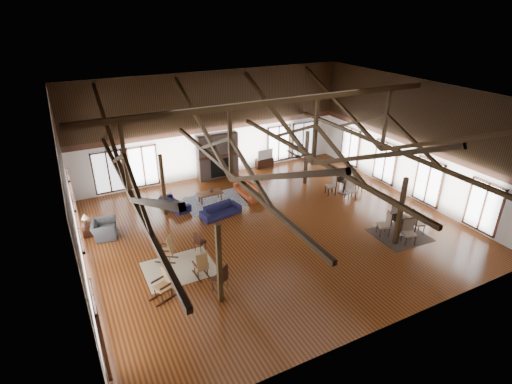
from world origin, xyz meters
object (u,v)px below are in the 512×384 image
sofa_navy_left (175,203)px  cafe_table_far (344,183)px  sofa_orange (249,190)px  armchair (104,229)px  sofa_navy_front (221,210)px  coffee_table (210,194)px  tv_console (264,163)px  cafe_table_near (401,223)px

sofa_navy_left → cafe_table_far: size_ratio=0.87×
sofa_orange → cafe_table_far: (4.71, -2.00, 0.24)m
sofa_orange → armchair: size_ratio=1.79×
cafe_table_far → sofa_navy_front: bearing=175.1°
sofa_navy_left → armchair: 3.75m
sofa_orange → cafe_table_far: bearing=64.2°
sofa_navy_left → sofa_orange: sofa_orange is taller
sofa_navy_left → armchair: armchair is taller
coffee_table → tv_console: 5.57m
cafe_table_near → tv_console: size_ratio=1.93×
coffee_table → cafe_table_near: 9.31m
sofa_navy_front → coffee_table: size_ratio=1.55×
sofa_orange → cafe_table_near: 7.80m
sofa_navy_left → cafe_table_near: (8.18, -6.94, 0.28)m
sofa_navy_left → cafe_table_far: cafe_table_far is taller
cafe_table_far → armchair: bearing=174.7°
sofa_navy_left → armchair: size_ratio=1.63×
sofa_navy_left → sofa_orange: (3.91, -0.42, 0.03)m
coffee_table → cafe_table_near: (6.35, -6.81, 0.12)m
sofa_navy_left → sofa_orange: 3.93m
coffee_table → armchair: (-5.36, -1.16, -0.06)m
sofa_navy_front → cafe_table_near: cafe_table_near is taller
cafe_table_near → armchair: bearing=154.2°
sofa_navy_left → cafe_table_far: (8.62, -2.42, 0.27)m
armchair → tv_console: 10.88m
coffee_table → sofa_navy_front: bearing=-93.8°
armchair → tv_console: (10.08, 4.10, -0.09)m
sofa_orange → cafe_table_near: cafe_table_near is taller
tv_console → sofa_navy_front: bearing=-136.2°
sofa_navy_left → cafe_table_near: bearing=-147.1°
sofa_navy_front → tv_console: sofa_navy_front is taller
coffee_table → cafe_table_far: 7.16m
sofa_navy_front → cafe_table_far: 6.92m
sofa_navy_front → cafe_table_far: (6.89, -0.59, 0.25)m
armchair → tv_console: size_ratio=1.02×
sofa_orange → coffee_table: 2.10m
armchair → sofa_navy_left: bearing=-59.7°
armchair → cafe_table_far: cafe_table_far is taller
cafe_table_near → tv_console: (-1.63, 9.75, -0.27)m
sofa_orange → cafe_table_far: size_ratio=0.96×
armchair → cafe_table_far: bearing=-85.1°
sofa_orange → cafe_table_near: bearing=30.4°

